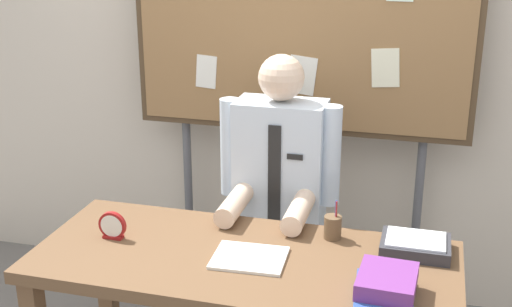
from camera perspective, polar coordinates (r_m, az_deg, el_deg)
The scene contains 9 objects.
back_wall at distance 3.46m, azimuth 4.44°, elevation 9.14°, with size 6.40×0.08×2.70m, color beige.
desk at distance 2.60m, azimuth -1.06°, elevation -10.72°, with size 1.61×0.69×0.76m.
person at distance 3.10m, azimuth 1.99°, elevation -5.42°, with size 0.55×0.56×1.42m.
bulletin_board at distance 3.25m, azimuth 3.80°, elevation 10.64°, with size 1.68×0.09×2.03m.
book_stack at distance 2.31m, azimuth 11.02°, elevation -11.11°, with size 0.21×0.27×0.09m.
open_notebook at distance 2.52m, azimuth -0.57°, elevation -8.91°, with size 0.27×0.22×0.01m, color white.
desk_clock at distance 2.72m, azimuth -12.17°, elevation -6.12°, with size 0.11×0.04×0.11m.
pen_holder at distance 2.68m, azimuth 6.58°, elevation -6.26°, with size 0.07×0.07×0.16m.
paper_tray at distance 2.64m, azimuth 13.46°, elevation -7.64°, with size 0.26×0.20×0.06m.
Camera 1 is at (0.63, -2.16, 1.96)m, focal length 46.81 mm.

